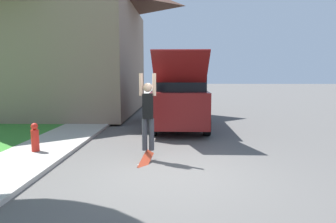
{
  "coord_description": "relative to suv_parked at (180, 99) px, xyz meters",
  "views": [
    {
      "loc": [
        0.18,
        -6.27,
        2.14
      ],
      "look_at": [
        -0.14,
        2.55,
        1.03
      ],
      "focal_mm": 32.0,
      "sensor_mm": 36.0,
      "label": 1
    }
  ],
  "objects": [
    {
      "name": "car_down_street",
      "position": [
        -1.26,
        12.47,
        -0.48
      ],
      "size": [
        1.92,
        4.5,
        1.34
      ],
      "color": "black",
      "rests_on": "ground_plane"
    },
    {
      "name": "skateboard",
      "position": [
        -0.83,
        -5.0,
        -1.07
      ],
      "size": [
        0.34,
        0.73,
        0.38
      ],
      "color": "#B73D23",
      "rests_on": "ground_plane"
    },
    {
      "name": "skateboarder",
      "position": [
        -0.79,
        -4.75,
        0.09
      ],
      "size": [
        0.41,
        0.22,
        1.9
      ],
      "color": "#38383D",
      "rests_on": "ground_plane"
    },
    {
      "name": "sidewalk",
      "position": [
        -3.82,
        0.3,
        -1.1
      ],
      "size": [
        1.8,
        80.0,
        0.1
      ],
      "color": "#ADA89E",
      "rests_on": "ground_plane"
    },
    {
      "name": "house",
      "position": [
        -7.61,
        4.15,
        3.37
      ],
      "size": [
        11.2,
        8.99,
        8.55
      ],
      "color": "#89705B",
      "rests_on": "lawn"
    },
    {
      "name": "ground_plane",
      "position": [
        -0.22,
        -5.7,
        -1.15
      ],
      "size": [
        120.0,
        120.0,
        0.0
      ],
      "primitive_type": "plane",
      "color": "#54514F"
    },
    {
      "name": "fire_hydrant",
      "position": [
        -3.84,
        -4.34,
        -0.68
      ],
      "size": [
        0.2,
        0.2,
        0.76
      ],
      "color": "red",
      "rests_on": "sidewalk"
    },
    {
      "name": "suv_parked",
      "position": [
        0.0,
        0.0,
        0.0
      ],
      "size": [
        2.12,
        5.93,
        2.84
      ],
      "color": "maroon",
      "rests_on": "ground_plane"
    }
  ]
}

